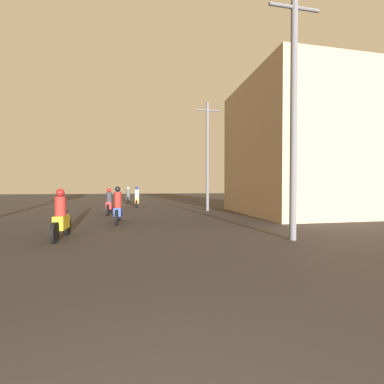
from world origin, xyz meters
name	(u,v)px	position (x,y,z in m)	size (l,w,h in m)	color
motorcycle_yellow	(61,218)	(-2.27, 7.84, 0.62)	(0.60, 1.84, 1.53)	black
motorcycle_blue	(118,209)	(-0.87, 11.03, 0.63)	(0.60, 2.03, 1.60)	black
motorcycle_red	(109,204)	(-1.66, 14.77, 0.61)	(0.60, 2.12, 1.51)	black
motorcycle_orange	(137,199)	(-0.18, 19.99, 0.65)	(0.60, 1.97, 1.60)	black
motorcycle_black	(128,197)	(-1.06, 24.66, 0.63)	(0.60, 1.90, 1.57)	black
building_right_near	(288,149)	(8.57, 13.03, 3.81)	(5.26, 7.58, 7.63)	tan
utility_pole_near	(294,111)	(4.54, 6.28, 3.83)	(1.60, 0.20, 7.32)	slate
utility_pole_far	(207,154)	(4.42, 15.77, 3.71)	(1.60, 0.20, 7.10)	slate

